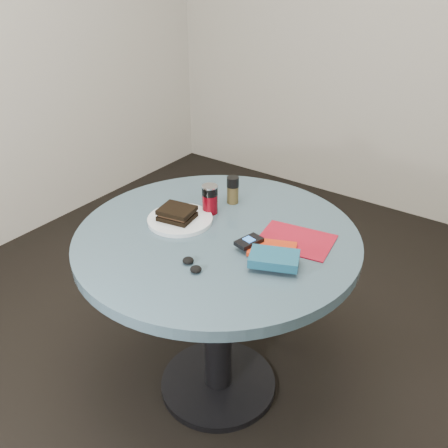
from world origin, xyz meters
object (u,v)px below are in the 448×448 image
Objects in this scene: mp3_player at (249,241)px; pepper_grinder at (233,190)px; novel at (274,259)px; headphones at (192,265)px; plate at (180,220)px; sandwich at (177,213)px; soda_can at (210,199)px; table at (217,272)px; magazine at (296,240)px; red_book at (272,249)px.

pepper_grinder is at bearing 134.00° from mp3_player.
novel is 0.26m from headphones.
sandwich is (-0.01, -0.01, 0.03)m from plate.
soda_can is (0.05, 0.12, 0.05)m from plate.
plate is 2.35× the size of mp3_player.
plate is at bearing 57.45° from sandwich.
table is 9.27× the size of pepper_grinder.
plate is at bearing 137.06° from headphones.
plate is at bearing 149.99° from novel.
table is 10.17× the size of headphones.
magazine is 0.38m from headphones.
table is 6.48× the size of red_book.
plate is 0.25m from pepper_grinder.
pepper_grinder is 0.38m from red_book.
plate is 0.30m from headphones.
sandwich is 0.88× the size of red_book.
soda_can is at bearing 132.63° from novel.
headphones is at bearing -42.94° from plate.
table is 7.38× the size of sandwich.
novel is 1.56× the size of headphones.
mp3_player is (0.25, -0.12, -0.03)m from soda_can.
magazine is (0.41, 0.14, -0.03)m from sandwich.
mp3_player is at bearing -46.00° from pepper_grinder.
mp3_player is at bearing 135.71° from novel.
sandwich is 0.30m from headphones.
red_book reaches higher than table.
red_book is 0.27m from headphones.
sandwich is at bearing 161.46° from red_book.
sandwich reaches higher than red_book.
table is 0.26m from sandwich.
headphones is (0.17, -0.32, -0.05)m from soda_can.
mp3_player is (0.31, 0.01, -0.01)m from sandwich.
sandwich is at bearing -122.55° from plate.
novel reaches higher than table.
soda_can is 1.03× the size of pepper_grinder.
soda_can is 0.12m from pepper_grinder.
pepper_grinder is 0.46m from novel.
magazine is at bearing 18.23° from sandwich.
novel is 0.13m from mp3_player.
mp3_player is at bearing -138.23° from magazine.
novel is at bearing -5.80° from sandwich.
soda_can is at bearing 118.02° from headphones.
headphones is (-0.19, -0.33, 0.01)m from magazine.
plate is 0.30m from mp3_player.
plate is 1.75× the size of sandwich.
pepper_grinder reaches higher than novel.
mp3_player reaches higher than plate.
sandwich is at bearing 151.22° from novel.
red_book is 1.53× the size of mp3_player.
headphones is at bearing -112.32° from mp3_player.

